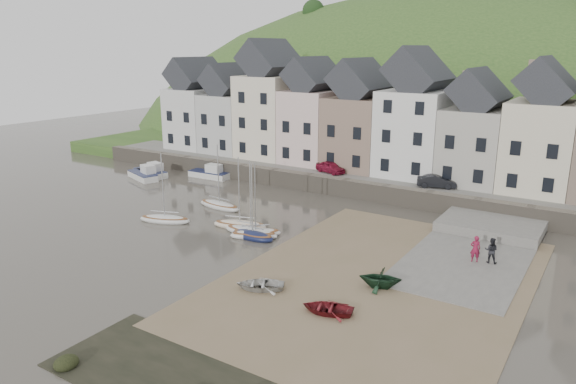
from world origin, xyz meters
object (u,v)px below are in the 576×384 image
Objects in this scene: rowboat_green at (380,277)px; person_dark at (491,250)px; sailboat_0 at (219,205)px; car_left at (330,167)px; car_right at (437,181)px; rowboat_white at (260,284)px; rowboat_red at (328,308)px; person_red at (475,249)px.

rowboat_green is 1.42× the size of person_dark.
person_dark is at bearing -0.62° from sailboat_0.
car_right is (11.70, 0.00, -0.01)m from car_left.
rowboat_white is 0.81× the size of car_right.
car_left is at bearing -40.41° from person_dark.
rowboat_white is 5.09m from rowboat_red.
rowboat_white is 15.61m from person_red.
rowboat_red is 1.61× the size of person_dark.
car_left is at bearing 72.13° from car_right.
car_left is at bearing -163.68° from rowboat_green.
sailboat_0 is 13.78m from car_left.
sailboat_0 is at bearing -131.21° from rowboat_green.
car_left is (-19.72, 12.88, 1.18)m from person_dark.
person_dark reaches higher than rowboat_white.
person_dark is (1.00, 0.39, -0.04)m from person_red.
rowboat_green is at bearing 50.16° from person_dark.
rowboat_white is 1.58× the size of person_red.
person_red is 1.04× the size of person_dark.
person_red is at bearing 141.19° from rowboat_red.
car_left reaches higher than car_right.
rowboat_white reaches higher than rowboat_red.
sailboat_0 reaches higher than rowboat_green.
person_red is at bearing -169.99° from car_right.
car_right is at bearing -65.35° from person_dark.
person_dark is 0.50× the size of car_right.
rowboat_green is at bearing 95.27° from rowboat_white.
rowboat_red is (18.70, -12.80, 0.11)m from sailboat_0.
rowboat_red is 25.54m from car_right.
car_right is (-1.80, 25.41, 1.85)m from rowboat_red.
rowboat_green is 20.97m from car_right.
rowboat_white is (13.62, -12.37, 0.11)m from sailboat_0.
rowboat_white is at bearing 154.65° from car_right.
person_red is 0.52× the size of car_right.
person_red reaches higher than rowboat_red.
person_dark is 23.58m from car_left.
rowboat_green reaches higher than rowboat_red.
sailboat_0 is at bearing -161.10° from rowboat_white.
rowboat_green is (6.30, 4.27, 0.38)m from rowboat_white.
person_dark reaches higher than rowboat_green.
person_red is (23.92, -0.66, 0.82)m from sailboat_0.
rowboat_white is 1.15× the size of rowboat_green.
rowboat_white is at bearing -74.95° from rowboat_green.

